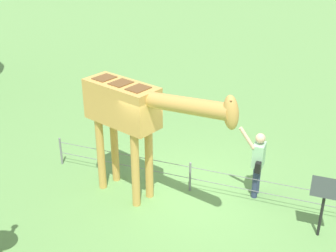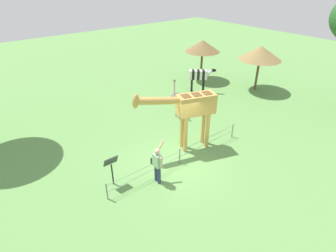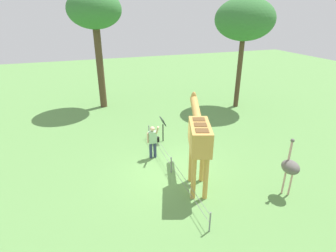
# 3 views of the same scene
# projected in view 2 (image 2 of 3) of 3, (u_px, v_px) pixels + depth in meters

# --- Properties ---
(ground_plane) EXTENTS (60.00, 60.00, 0.00)m
(ground_plane) POSITION_uv_depth(u_px,v_px,m) (178.00, 161.00, 12.14)
(ground_plane) COLOR #60934C
(giraffe) EXTENTS (3.68, 1.68, 3.13)m
(giraffe) POSITION_uv_depth(u_px,v_px,m) (190.00, 108.00, 12.04)
(giraffe) COLOR gold
(giraffe) RESTS_ON ground_plane
(visitor) EXTENTS (0.59, 0.58, 1.75)m
(visitor) POSITION_uv_depth(u_px,v_px,m) (157.00, 163.00, 10.56)
(visitor) COLOR navy
(visitor) RESTS_ON ground_plane
(zebra) EXTENTS (1.59, 1.38, 1.66)m
(zebra) POSITION_uv_depth(u_px,v_px,m) (199.00, 76.00, 18.45)
(zebra) COLOR black
(zebra) RESTS_ON ground_plane
(ostrich) EXTENTS (0.70, 0.56, 2.25)m
(ostrich) POSITION_uv_depth(u_px,v_px,m) (176.00, 97.00, 15.36)
(ostrich) COLOR #CC9E93
(ostrich) RESTS_ON ground_plane
(shade_hut_near) EXTENTS (2.83, 2.83, 3.04)m
(shade_hut_near) POSITION_uv_depth(u_px,v_px,m) (261.00, 53.00, 18.16)
(shade_hut_near) COLOR brown
(shade_hut_near) RESTS_ON ground_plane
(shade_hut_far) EXTENTS (2.56, 2.56, 2.97)m
(shade_hut_far) POSITION_uv_depth(u_px,v_px,m) (203.00, 46.00, 19.94)
(shade_hut_far) COLOR brown
(shade_hut_far) RESTS_ON ground_plane
(info_sign) EXTENTS (0.56, 0.21, 1.32)m
(info_sign) POSITION_uv_depth(u_px,v_px,m) (111.00, 165.00, 10.40)
(info_sign) COLOR black
(info_sign) RESTS_ON ground_plane
(wire_fence) EXTENTS (7.05, 0.05, 0.75)m
(wire_fence) POSITION_uv_depth(u_px,v_px,m) (180.00, 155.00, 11.84)
(wire_fence) COLOR slate
(wire_fence) RESTS_ON ground_plane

